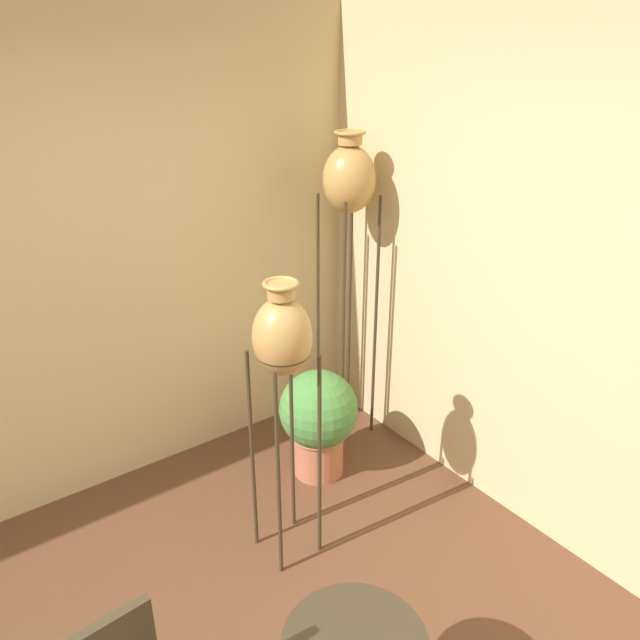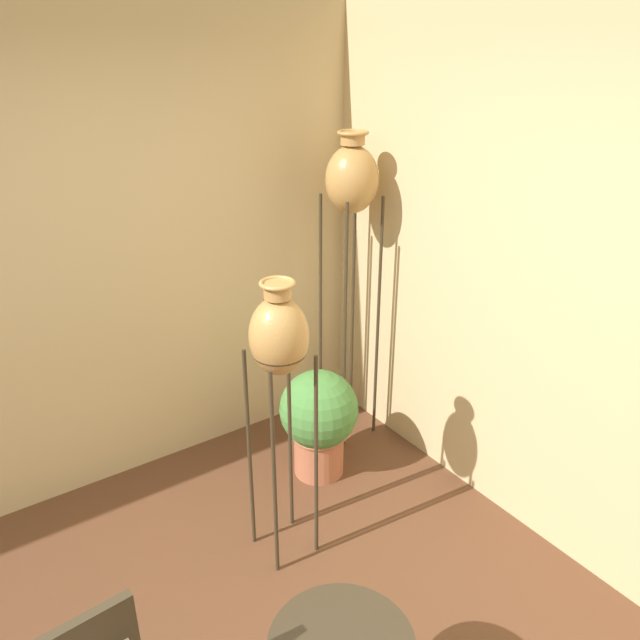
{
  "view_description": "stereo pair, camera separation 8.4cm",
  "coord_description": "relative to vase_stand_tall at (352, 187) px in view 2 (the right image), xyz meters",
  "views": [
    {
      "loc": [
        -0.57,
        -1.26,
        2.44
      ],
      "look_at": [
        1.24,
        1.19,
        1.06
      ],
      "focal_mm": 35.0,
      "sensor_mm": 36.0,
      "label": 1
    },
    {
      "loc": [
        -0.5,
        -1.3,
        2.44
      ],
      "look_at": [
        1.24,
        1.19,
        1.06
      ],
      "focal_mm": 35.0,
      "sensor_mm": 36.0,
      "label": 2
    }
  ],
  "objects": [
    {
      "name": "wall_back",
      "position": [
        -1.7,
        0.44,
        -0.3
      ],
      "size": [
        7.89,
        0.06,
        2.7
      ],
      "color": "#D1B784",
      "rests_on": "ground_plane"
    },
    {
      "name": "vase_stand_medium",
      "position": [
        -0.92,
        -0.68,
        -0.46
      ],
      "size": [
        0.27,
        0.27,
        1.49
      ],
      "color": "#382D1E",
      "rests_on": "ground_plane"
    },
    {
      "name": "wall_right",
      "position": [
        0.27,
        -1.54,
        -0.3
      ],
      "size": [
        0.06,
        7.89,
        2.7
      ],
      "color": "#D1B784",
      "rests_on": "ground_plane"
    },
    {
      "name": "vase_stand_tall",
      "position": [
        0.0,
        0.0,
        0.0
      ],
      "size": [
        0.31,
        0.31,
        1.97
      ],
      "color": "#382D1E",
      "rests_on": "ground_plane"
    },
    {
      "name": "potted_plant",
      "position": [
        -0.42,
        -0.27,
        -1.27
      ],
      "size": [
        0.47,
        0.47,
        0.68
      ],
      "color": "#B26647",
      "rests_on": "ground_plane"
    }
  ]
}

